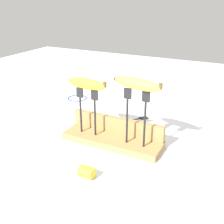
# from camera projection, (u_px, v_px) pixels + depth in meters

# --- Properties ---
(ground_plane) EXTENTS (3.00, 3.00, 0.00)m
(ground_plane) POSITION_uv_depth(u_px,v_px,m) (112.00, 143.00, 1.03)
(ground_plane) COLOR silver
(wooden_board) EXTENTS (0.37, 0.11, 0.03)m
(wooden_board) POSITION_uv_depth(u_px,v_px,m) (112.00, 140.00, 1.02)
(wooden_board) COLOR #A87F4C
(wooden_board) RESTS_ON ground
(board_backstop) EXTENTS (0.36, 0.02, 0.06)m
(board_backstop) POSITION_uv_depth(u_px,v_px,m) (117.00, 125.00, 1.04)
(board_backstop) COLOR #A87F4C
(board_backstop) RESTS_ON wooden_board
(fork_stand_left) EXTENTS (0.09, 0.01, 0.17)m
(fork_stand_left) POSITION_uv_depth(u_px,v_px,m) (88.00, 107.00, 1.01)
(fork_stand_left) COLOR black
(fork_stand_left) RESTS_ON wooden_board
(fork_stand_right) EXTENTS (0.09, 0.01, 0.20)m
(fork_stand_right) POSITION_uv_depth(u_px,v_px,m) (136.00, 113.00, 0.93)
(fork_stand_right) COLOR black
(fork_stand_right) RESTS_ON wooden_board
(banana_raised_left) EXTENTS (0.16, 0.04, 0.04)m
(banana_raised_left) POSITION_uv_depth(u_px,v_px,m) (87.00, 84.00, 0.97)
(banana_raised_left) COLOR yellow
(banana_raised_left) RESTS_ON fork_stand_left
(banana_raised_right) EXTENTS (0.18, 0.07, 0.04)m
(banana_raised_right) POSITION_uv_depth(u_px,v_px,m) (137.00, 84.00, 0.89)
(banana_raised_right) COLOR #DBD147
(banana_raised_right) RESTS_ON fork_stand_right
(fork_fallen_near) EXTENTS (0.12, 0.13, 0.01)m
(fork_fallen_near) POSITION_uv_depth(u_px,v_px,m) (136.00, 119.00, 1.22)
(fork_fallen_near) COLOR black
(fork_fallen_near) RESTS_ON ground
(banana_chunk_near) EXTENTS (0.05, 0.04, 0.04)m
(banana_chunk_near) POSITION_uv_depth(u_px,v_px,m) (86.00, 172.00, 0.83)
(banana_chunk_near) COLOR yellow
(banana_chunk_near) RESTS_ON ground
(wire_coil) EXTENTS (0.10, 0.10, 0.01)m
(wire_coil) POSITION_uv_depth(u_px,v_px,m) (77.00, 98.00, 1.47)
(wire_coil) COLOR #1E2DA5
(wire_coil) RESTS_ON ground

